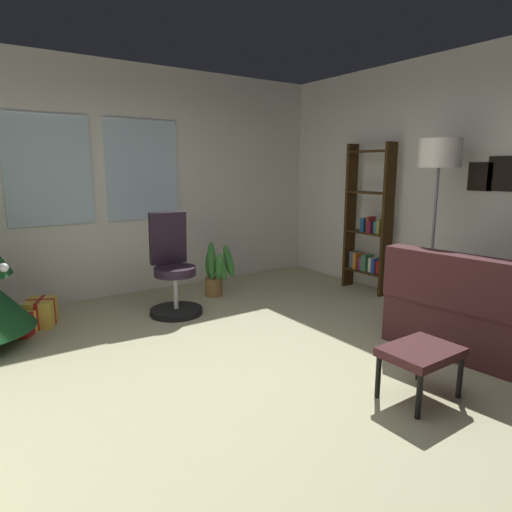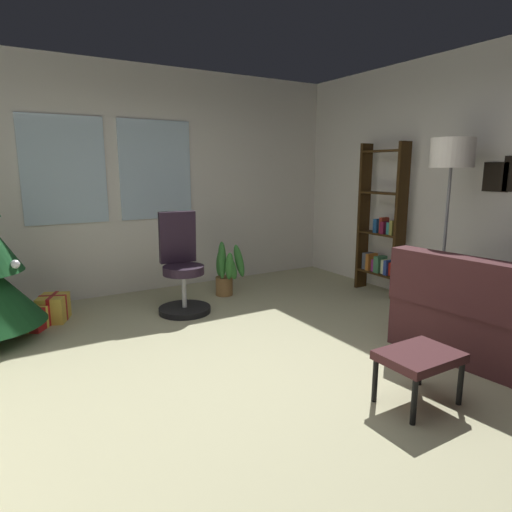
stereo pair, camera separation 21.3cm
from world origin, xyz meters
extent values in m
cube|color=tan|center=(0.00, 0.00, -0.05)|extent=(5.29, 5.61, 0.10)
cube|color=silver|center=(0.00, 2.86, 1.38)|extent=(5.29, 0.10, 2.76)
cube|color=silver|center=(-0.93, 2.80, 1.52)|extent=(0.90, 0.03, 1.20)
cube|color=silver|center=(0.13, 2.80, 1.52)|extent=(0.90, 0.03, 1.20)
cube|color=silver|center=(2.69, 0.00, 1.38)|extent=(0.10, 5.61, 2.76)
cube|color=black|center=(2.63, -0.05, 1.46)|extent=(0.02, 0.25, 0.29)
cube|color=black|center=(2.63, -0.27, 1.49)|extent=(0.02, 0.29, 0.34)
cube|color=#401F21|center=(1.82, -0.89, 0.22)|extent=(1.08, 1.92, 0.44)
cube|color=#401F21|center=(1.45, -0.92, 0.65)|extent=(0.38, 1.85, 0.43)
cube|color=#401F21|center=(1.74, -0.04, 0.54)|extent=(0.91, 0.23, 0.20)
cube|color=#B32917|center=(1.56, -0.81, 0.61)|extent=(0.28, 0.43, 0.41)
cube|color=beige|center=(1.58, -0.96, 0.61)|extent=(0.26, 0.43, 0.41)
cube|color=#401F21|center=(0.65, -0.85, 0.33)|extent=(0.51, 0.38, 0.06)
cylinder|color=black|center=(0.42, -1.01, 0.15)|extent=(0.04, 0.04, 0.30)
cylinder|color=black|center=(0.87, -1.01, 0.15)|extent=(0.04, 0.04, 0.30)
cylinder|color=black|center=(0.42, -0.69, 0.15)|extent=(0.04, 0.04, 0.30)
cylinder|color=black|center=(0.87, -0.69, 0.15)|extent=(0.04, 0.04, 0.30)
sphere|color=silver|center=(-1.54, 1.67, 0.72)|extent=(0.08, 0.08, 0.08)
cube|color=red|center=(-1.40, 2.03, 0.11)|extent=(0.38, 0.41, 0.21)
cube|color=#EAD84C|center=(-1.40, 2.03, 0.11)|extent=(0.23, 0.31, 0.22)
cube|color=#EAD84C|center=(-1.40, 2.03, 0.11)|extent=(0.21, 0.16, 0.22)
cube|color=gold|center=(-1.22, 2.16, 0.13)|extent=(0.36, 0.39, 0.27)
cube|color=#B21919|center=(-1.22, 2.16, 0.13)|extent=(0.26, 0.14, 0.27)
cube|color=#B21919|center=(-1.22, 2.16, 0.13)|extent=(0.16, 0.31, 0.27)
cylinder|color=black|center=(0.03, 1.71, 0.03)|extent=(0.56, 0.56, 0.06)
cylinder|color=#B2B2B7|center=(0.03, 1.71, 0.27)|extent=(0.05, 0.05, 0.41)
cylinder|color=black|center=(0.03, 1.71, 0.47)|extent=(0.44, 0.44, 0.09)
cube|color=black|center=(0.05, 1.90, 0.80)|extent=(0.40, 0.14, 0.56)
cube|color=#33200C|center=(2.42, 0.91, 0.92)|extent=(0.18, 0.04, 1.84)
cube|color=#33200C|center=(2.42, 1.51, 0.92)|extent=(0.18, 0.04, 1.84)
cube|color=#33200C|center=(2.42, 1.21, 0.25)|extent=(0.18, 0.56, 0.02)
cube|color=#33200C|center=(2.42, 1.21, 0.75)|extent=(0.18, 0.56, 0.02)
cube|color=#33200C|center=(2.42, 1.21, 1.25)|extent=(0.18, 0.56, 0.02)
cube|color=#33200C|center=(2.42, 1.21, 1.74)|extent=(0.18, 0.56, 0.02)
cube|color=maroon|center=(2.45, 0.99, 0.34)|extent=(0.13, 0.05, 0.16)
cube|color=navy|center=(2.43, 1.04, 0.35)|extent=(0.16, 0.05, 0.18)
cube|color=beige|center=(2.45, 1.11, 0.35)|extent=(0.13, 0.06, 0.18)
cube|color=#376F48|center=(2.43, 1.19, 0.36)|extent=(0.16, 0.08, 0.21)
cube|color=#862872|center=(2.44, 1.26, 0.34)|extent=(0.14, 0.06, 0.15)
cube|color=#B76823|center=(2.43, 1.34, 0.37)|extent=(0.17, 0.05, 0.21)
cube|color=#484F5C|center=(2.44, 1.41, 0.37)|extent=(0.14, 0.08, 0.21)
cube|color=olive|center=(2.43, 0.99, 0.85)|extent=(0.16, 0.05, 0.17)
cube|color=#297376|center=(2.44, 1.05, 0.83)|extent=(0.14, 0.06, 0.14)
cube|color=maroon|center=(2.43, 1.12, 0.83)|extent=(0.17, 0.05, 0.15)
cube|color=maroon|center=(2.45, 1.18, 0.86)|extent=(0.13, 0.04, 0.19)
cube|color=navy|center=(2.43, 1.24, 0.84)|extent=(0.16, 0.06, 0.17)
cylinder|color=slate|center=(2.17, 0.13, 0.01)|extent=(0.28, 0.28, 0.03)
cylinder|color=slate|center=(2.17, 0.13, 0.79)|extent=(0.03, 0.03, 1.52)
cylinder|color=silver|center=(2.17, 0.13, 1.69)|extent=(0.41, 0.41, 0.28)
cylinder|color=olive|center=(0.70, 2.09, 0.11)|extent=(0.21, 0.21, 0.23)
ellipsoid|color=#31742D|center=(0.73, 1.93, 0.36)|extent=(0.16, 0.15, 0.30)
ellipsoid|color=#31742D|center=(0.66, 2.06, 0.45)|extent=(0.19, 0.24, 0.47)
ellipsoid|color=#31742D|center=(0.87, 2.01, 0.43)|extent=(0.16, 0.26, 0.43)
ellipsoid|color=#31742D|center=(0.69, 1.92, 0.40)|extent=(0.11, 0.16, 0.35)
ellipsoid|color=#31742D|center=(0.70, 2.18, 0.40)|extent=(0.17, 0.18, 0.37)
camera|label=1|loc=(-1.84, -2.50, 1.54)|focal=30.90mm
camera|label=2|loc=(-1.66, -2.61, 1.54)|focal=30.90mm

